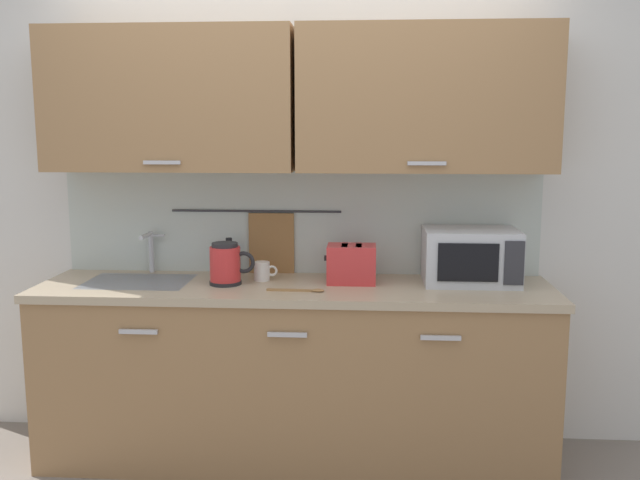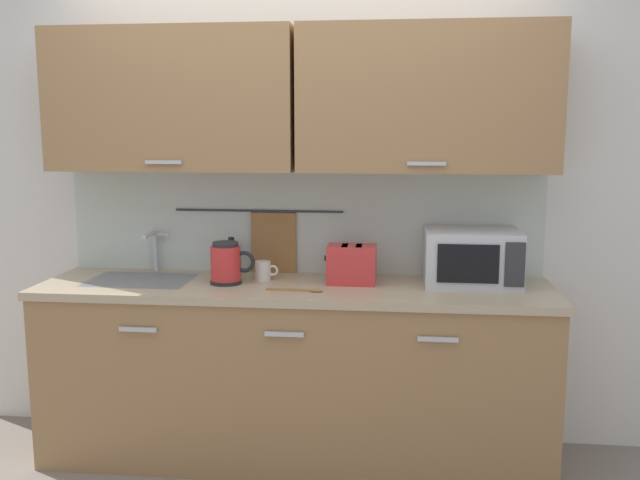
{
  "view_description": "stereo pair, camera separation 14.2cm",
  "coord_description": "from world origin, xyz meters",
  "px_view_note": "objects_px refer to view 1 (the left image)",
  "views": [
    {
      "loc": [
        0.35,
        -3.01,
        1.66
      ],
      "look_at": [
        0.12,
        0.33,
        1.12
      ],
      "focal_mm": 38.79,
      "sensor_mm": 36.0,
      "label": 1
    },
    {
      "loc": [
        0.5,
        -2.99,
        1.66
      ],
      "look_at": [
        0.12,
        0.33,
        1.12
      ],
      "focal_mm": 38.79,
      "sensor_mm": 36.0,
      "label": 2
    }
  ],
  "objects_px": {
    "mug_near_sink": "(262,271)",
    "toaster": "(351,264)",
    "microwave": "(470,256)",
    "electric_kettle": "(226,264)",
    "wooden_spoon": "(303,290)",
    "dish_soap_bottle": "(229,259)"
  },
  "relations": [
    {
      "from": "microwave",
      "to": "dish_soap_bottle",
      "type": "distance_m",
      "value": 1.24
    },
    {
      "from": "microwave",
      "to": "wooden_spoon",
      "type": "bearing_deg",
      "value": -163.15
    },
    {
      "from": "wooden_spoon",
      "to": "toaster",
      "type": "bearing_deg",
      "value": 42.22
    },
    {
      "from": "mug_near_sink",
      "to": "toaster",
      "type": "bearing_deg",
      "value": -3.03
    },
    {
      "from": "dish_soap_bottle",
      "to": "mug_near_sink",
      "type": "relative_size",
      "value": 1.63
    },
    {
      "from": "electric_kettle",
      "to": "dish_soap_bottle",
      "type": "bearing_deg",
      "value": 97.54
    },
    {
      "from": "wooden_spoon",
      "to": "electric_kettle",
      "type": "bearing_deg",
      "value": 162.07
    },
    {
      "from": "microwave",
      "to": "electric_kettle",
      "type": "height_order",
      "value": "microwave"
    },
    {
      "from": "microwave",
      "to": "mug_near_sink",
      "type": "height_order",
      "value": "microwave"
    },
    {
      "from": "electric_kettle",
      "to": "toaster",
      "type": "bearing_deg",
      "value": 7.27
    },
    {
      "from": "dish_soap_bottle",
      "to": "electric_kettle",
      "type": "bearing_deg",
      "value": -82.46
    },
    {
      "from": "mug_near_sink",
      "to": "wooden_spoon",
      "type": "height_order",
      "value": "mug_near_sink"
    },
    {
      "from": "dish_soap_bottle",
      "to": "microwave",
      "type": "bearing_deg",
      "value": -4.88
    },
    {
      "from": "mug_near_sink",
      "to": "toaster",
      "type": "xyz_separation_m",
      "value": [
        0.45,
        -0.02,
        0.05
      ]
    },
    {
      "from": "toaster",
      "to": "wooden_spoon",
      "type": "distance_m",
      "value": 0.32
    },
    {
      "from": "electric_kettle",
      "to": "dish_soap_bottle",
      "type": "xyz_separation_m",
      "value": [
        -0.03,
        0.23,
        -0.01
      ]
    },
    {
      "from": "dish_soap_bottle",
      "to": "toaster",
      "type": "height_order",
      "value": "dish_soap_bottle"
    },
    {
      "from": "electric_kettle",
      "to": "toaster",
      "type": "relative_size",
      "value": 0.89
    },
    {
      "from": "mug_near_sink",
      "to": "wooden_spoon",
      "type": "bearing_deg",
      "value": -45.38
    },
    {
      "from": "wooden_spoon",
      "to": "mug_near_sink",
      "type": "bearing_deg",
      "value": 134.62
    },
    {
      "from": "mug_near_sink",
      "to": "toaster",
      "type": "distance_m",
      "value": 0.45
    },
    {
      "from": "electric_kettle",
      "to": "dish_soap_bottle",
      "type": "height_order",
      "value": "electric_kettle"
    }
  ]
}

